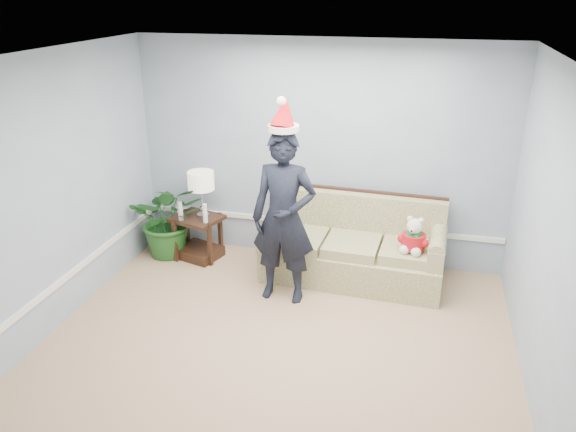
# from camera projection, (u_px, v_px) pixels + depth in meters

# --- Properties ---
(room_shell) EXTENTS (4.54, 5.04, 2.74)m
(room_shell) POSITION_uv_depth(u_px,v_px,m) (260.00, 238.00, 4.49)
(room_shell) COLOR tan
(room_shell) RESTS_ON ground
(wainscot_trim) EXTENTS (4.49, 4.99, 0.06)m
(wainscot_trim) POSITION_uv_depth(u_px,v_px,m) (189.00, 259.00, 6.15)
(wainscot_trim) COLOR white
(wainscot_trim) RESTS_ON room_shell
(sofa) EXTENTS (2.11, 0.99, 0.97)m
(sofa) POSITION_uv_depth(u_px,v_px,m) (353.00, 249.00, 6.61)
(sofa) COLOR #555E2C
(sofa) RESTS_ON room_shell
(side_table) EXTENTS (0.69, 0.63, 0.55)m
(side_table) POSITION_uv_depth(u_px,v_px,m) (198.00, 241.00, 7.12)
(side_table) COLOR #321F12
(side_table) RESTS_ON room_shell
(table_lamp) EXTENTS (0.33, 0.33, 0.58)m
(table_lamp) POSITION_uv_depth(u_px,v_px,m) (201.00, 183.00, 6.84)
(table_lamp) COLOR silver
(table_lamp) RESTS_ON side_table
(candle_pair) EXTENTS (0.38, 0.06, 0.24)m
(candle_pair) POSITION_uv_depth(u_px,v_px,m) (193.00, 213.00, 6.82)
(candle_pair) COLOR silver
(candle_pair) RESTS_ON side_table
(houseplant) EXTENTS (1.09, 1.02, 0.99)m
(houseplant) POSITION_uv_depth(u_px,v_px,m) (169.00, 219.00, 7.09)
(houseplant) COLOR #1C521D
(houseplant) RESTS_ON room_shell
(man) EXTENTS (0.70, 0.47, 1.90)m
(man) POSITION_uv_depth(u_px,v_px,m) (284.00, 218.00, 5.93)
(man) COLOR black
(man) RESTS_ON room_shell
(santa_hat) EXTENTS (0.37, 0.40, 0.37)m
(santa_hat) POSITION_uv_depth(u_px,v_px,m) (284.00, 115.00, 5.53)
(santa_hat) COLOR silver
(santa_hat) RESTS_ON man
(teddy_bear) EXTENTS (0.31, 0.32, 0.42)m
(teddy_bear) POSITION_uv_depth(u_px,v_px,m) (414.00, 239.00, 6.12)
(teddy_bear) COLOR silver
(teddy_bear) RESTS_ON sofa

